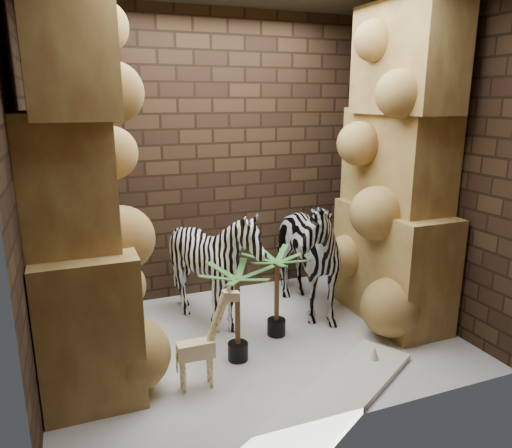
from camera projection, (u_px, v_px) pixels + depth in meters
name	position (u px, v px, depth m)	size (l,w,h in m)	color
floor	(256.00, 340.00, 4.32)	(3.50, 3.50, 0.00)	silver
wall_back	(213.00, 158.00, 5.07)	(3.50, 3.50, 0.00)	#332416
wall_front	(334.00, 206.00, 2.82)	(3.50, 3.50, 0.00)	#332416
wall_left	(23.00, 189.00, 3.32)	(3.00, 3.00, 0.00)	#332416
wall_right	(427.00, 165.00, 4.56)	(3.00, 3.00, 0.00)	#332416
rock_pillar_left	(76.00, 186.00, 3.45)	(0.68, 1.30, 3.00)	tan
rock_pillar_right	(399.00, 166.00, 4.44)	(0.58, 1.25, 3.00)	tan
zebra_right	(298.00, 242.00, 4.74)	(0.67, 1.24, 1.47)	white
zebra_left	(214.00, 273.00, 4.45)	(0.97, 1.20, 1.09)	white
giraffe_toy	(195.00, 339.00, 3.51)	(0.41, 0.14, 0.80)	#FFE9A9
palm_front	(277.00, 294.00, 4.32)	(0.36, 0.36, 0.80)	#2B6E2A
palm_back	(238.00, 315.00, 3.89)	(0.36, 0.36, 0.81)	#2B6E2A
surfboard	(338.00, 397.00, 3.45)	(1.73, 0.42, 0.05)	silver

